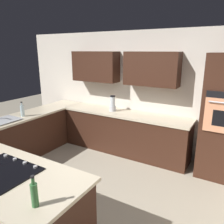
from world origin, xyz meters
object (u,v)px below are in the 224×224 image
Objects in this scene: blender at (113,104)px; dish_soap_bottle at (22,110)px; cooktop at (3,171)px; second_bottle at (34,194)px.

blender is 1.87m from dish_soap_bottle.
dish_soap_bottle reaches higher than cooktop.
blender is 1.15× the size of dish_soap_bottle.
second_bottle is (-2.37, 1.74, -0.00)m from dish_soap_bottle.
dish_soap_bottle is 1.03× the size of second_bottle.
cooktop is 2.57× the size of second_bottle.
blender is 1.18× the size of second_bottle.
dish_soap_bottle is (1.37, 1.28, -0.03)m from blender.
blender is (0.23, -2.81, 0.14)m from cooktop.
cooktop is 2.18× the size of blender.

